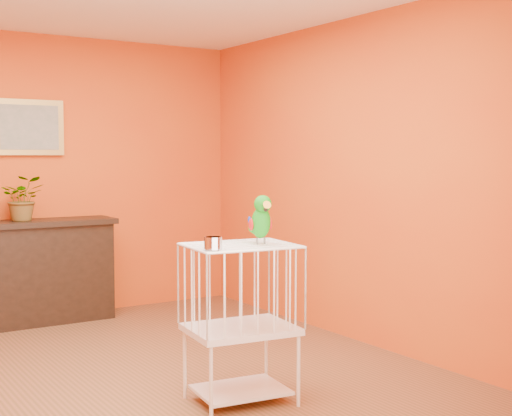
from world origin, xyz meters
TOP-DOWN VIEW (x-y plane):
  - ground at (0.00, 0.00)m, footprint 4.50×4.50m
  - room_shell at (0.00, 0.00)m, footprint 4.50×4.50m
  - console_cabinet at (0.05, 2.03)m, footprint 1.24×0.45m
  - potted_plant at (-0.12, 2.07)m, footprint 0.45×0.48m
  - framed_picture at (0.00, 2.22)m, footprint 0.62×0.04m
  - birdcage at (0.44, -0.70)m, footprint 0.68×0.55m
  - feed_cup at (0.18, -0.83)m, footprint 0.10×0.10m
  - parrot at (0.56, -0.74)m, footprint 0.15×0.27m

SIDE VIEW (x-z plane):
  - ground at x=0.00m, z-range 0.00..0.00m
  - console_cabinet at x=0.05m, z-range 0.00..0.93m
  - birdcage at x=0.44m, z-range 0.02..0.98m
  - feed_cup at x=0.18m, z-range 0.97..1.04m
  - potted_plant at x=-0.12m, z-range 0.92..1.23m
  - parrot at x=0.56m, z-range 0.96..1.26m
  - room_shell at x=0.00m, z-range -0.67..3.83m
  - framed_picture at x=0.00m, z-range 1.50..2.00m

